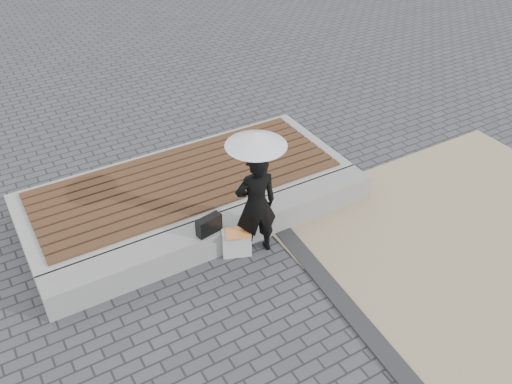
# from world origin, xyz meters

# --- Properties ---
(ground) EXTENTS (80.00, 80.00, 0.00)m
(ground) POSITION_xyz_m (0.00, 0.00, 0.00)
(ground) COLOR #444549
(ground) RESTS_ON ground
(terrazzo_zone) EXTENTS (5.00, 5.00, 0.02)m
(terrazzo_zone) POSITION_xyz_m (3.20, -0.50, 0.01)
(terrazzo_zone) COLOR tan
(terrazzo_zone) RESTS_ON ground
(edging_band) EXTENTS (0.61, 5.20, 0.04)m
(edging_band) POSITION_xyz_m (0.75, -0.50, 0.02)
(edging_band) COLOR #2B2C2E
(edging_band) RESTS_ON ground
(seating_ledge) EXTENTS (5.00, 0.45, 0.40)m
(seating_ledge) POSITION_xyz_m (0.00, 1.60, 0.20)
(seating_ledge) COLOR gray
(seating_ledge) RESTS_ON ground
(timber_platform) EXTENTS (5.00, 2.00, 0.40)m
(timber_platform) POSITION_xyz_m (0.00, 2.80, 0.20)
(timber_platform) COLOR #ADACA8
(timber_platform) RESTS_ON ground
(timber_decking) EXTENTS (4.60, 1.80, 0.04)m
(timber_decking) POSITION_xyz_m (0.00, 2.80, 0.42)
(timber_decking) COLOR brown
(timber_decking) RESTS_ON timber_platform
(woman) EXTENTS (0.63, 0.47, 1.58)m
(woman) POSITION_xyz_m (0.35, 1.26, 0.79)
(woman) COLOR black
(woman) RESTS_ON ground
(parasol) EXTENTS (0.78, 0.78, 1.00)m
(parasol) POSITION_xyz_m (0.35, 1.26, 1.81)
(parasol) COLOR #B0B0B5
(parasol) RESTS_ON ground
(handbag) EXTENTS (0.38, 0.19, 0.26)m
(handbag) POSITION_xyz_m (-0.25, 1.49, 0.53)
(handbag) COLOR black
(handbag) RESTS_ON seating_ledge
(canvas_tote) EXTENTS (0.43, 0.30, 0.42)m
(canvas_tote) POSITION_xyz_m (0.07, 1.31, 0.21)
(canvas_tote) COLOR silver
(canvas_tote) RESTS_ON ground
(magazine) EXTENTS (0.41, 0.37, 0.01)m
(magazine) POSITION_xyz_m (0.07, 1.26, 0.42)
(magazine) COLOR #F64354
(magazine) RESTS_ON canvas_tote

